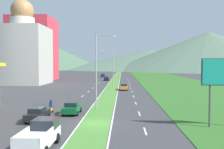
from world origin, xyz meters
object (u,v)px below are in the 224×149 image
street_lamp_near (98,67)px  motorcycle_rider (51,108)px  car_1 (107,78)px  pickup_truck_0 (40,135)px  car_3 (103,75)px  car_0 (38,114)px  car_2 (124,87)px  street_lamp_mid (112,66)px  car_4 (72,108)px

street_lamp_near → motorcycle_rider: 8.44m
car_1 → pickup_truck_0: 80.18m
street_lamp_near → car_3: size_ratio=2.52×
street_lamp_near → car_0: bearing=-130.6°
car_1 → pickup_truck_0: size_ratio=0.89×
street_lamp_near → car_1: street_lamp_near is taller
car_1 → pickup_truck_0: pickup_truck_0 is taller
car_2 → car_1: bearing=-169.7°
car_1 → motorcycle_rider: (-3.01, -66.74, -0.04)m
street_lamp_mid → motorcycle_rider: street_lamp_mid is taller
street_lamp_near → car_4: (-3.11, -3.05, -5.23)m
car_2 → car_3: (-10.04, 61.69, 0.03)m
street_lamp_near → car_4: street_lamp_near is taller
street_lamp_mid → car_2: street_lamp_mid is taller
street_lamp_near → car_0: size_ratio=2.42×
street_lamp_near → car_2: (3.73, 27.30, -5.25)m
car_0 → pickup_truck_0: (3.31, -9.06, 0.19)m
car_1 → car_4: size_ratio=1.15×
car_4 → car_0: bearing=143.5°
car_1 → pickup_truck_0: (0.02, -80.18, 0.20)m
pickup_truck_0 → motorcycle_rider: bearing=12.7°
street_lamp_near → pickup_truck_0: bearing=-100.1°
street_lamp_near → car_3: street_lamp_near is taller
car_4 → street_lamp_mid: bearing=-6.1°
car_2 → pickup_truck_0: (-6.62, -43.60, 0.21)m
street_lamp_near → street_lamp_mid: 31.31m
street_lamp_near → street_lamp_mid: size_ratio=1.03×
pickup_truck_0 → car_2: bearing=-8.6°
street_lamp_mid → pickup_truck_0: 47.98m
street_lamp_mid → pickup_truck_0: (-3.46, -47.60, -4.93)m
car_0 → car_2: car_0 is taller
car_2 → car_4: (-6.84, -30.36, 0.02)m
street_lamp_mid → car_1: (-3.48, 32.58, -5.13)m
car_4 → pickup_truck_0: size_ratio=0.77×
car_0 → car_2: bearing=-16.0°
street_lamp_near → car_2: size_ratio=2.30×
street_lamp_mid → car_1: size_ratio=2.16×
street_lamp_mid → car_0: size_ratio=2.35×
car_1 → car_4: (-0.19, -66.94, 0.01)m
pickup_truck_0 → car_3: bearing=1.9°
street_lamp_near → street_lamp_mid: street_lamp_near is taller
car_1 → motorcycle_rider: 66.81m
car_1 → car_3: (-3.39, 25.11, 0.02)m
car_0 → pickup_truck_0: pickup_truck_0 is taller
street_lamp_mid → car_0: street_lamp_mid is taller
car_1 → car_3: bearing=7.7°
car_2 → pickup_truck_0: size_ratio=0.86×
street_lamp_near → car_0: street_lamp_near is taller
car_0 → car_4: 5.20m
car_3 → pickup_truck_0: bearing=-178.1°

